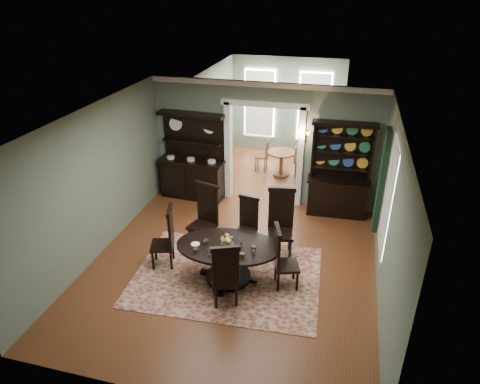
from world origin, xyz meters
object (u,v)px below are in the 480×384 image
object	(u,v)px
welsh_dresser	(339,182)
dining_table	(228,256)
sideboard	(193,169)
parlor_table	(281,160)

from	to	relation	value
welsh_dresser	dining_table	bearing A→B (deg)	-122.51
dining_table	welsh_dresser	xyz separation A→B (m)	(1.80, 3.10, 0.29)
dining_table	sideboard	xyz separation A→B (m)	(-1.82, 3.09, 0.24)
welsh_dresser	sideboard	bearing A→B (deg)	177.88
parlor_table	welsh_dresser	bearing A→B (deg)	-47.52
sideboard	welsh_dresser	bearing A→B (deg)	3.35
sideboard	welsh_dresser	world-z (taller)	welsh_dresser
dining_table	parlor_table	size ratio (longest dim) A/B	2.55
sideboard	parlor_table	distance (m)	2.70
sideboard	parlor_table	size ratio (longest dim) A/B	2.77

